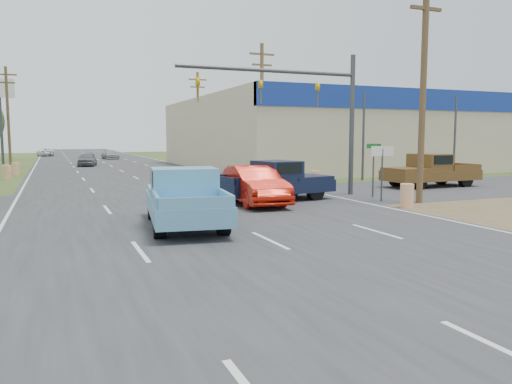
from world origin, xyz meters
name	(u,v)px	position (x,y,z in m)	size (l,w,h in m)	color
ground	(511,355)	(0.00, 0.00, 0.00)	(200.00, 200.00, 0.00)	#35441B
main_road	(121,171)	(0.00, 40.00, 0.01)	(15.00, 180.00, 0.02)	#2D2D30
cross_road	(183,200)	(0.00, 18.00, 0.01)	(120.00, 10.00, 0.02)	#2D2D30
dirt_verge	(500,210)	(11.00, 10.00, 0.01)	(8.00, 18.00, 0.01)	brown
big_box_store	(418,134)	(32.00, 39.93, 3.31)	(50.00, 28.10, 6.60)	#B7A88C
utility_pole_1	(423,82)	(9.50, 13.00, 5.32)	(2.00, 0.28, 10.00)	#4C3823
utility_pole_2	(262,106)	(9.50, 31.00, 5.32)	(2.00, 0.28, 10.00)	#4C3823
utility_pole_3	(198,116)	(9.50, 49.00, 5.32)	(2.00, 0.28, 10.00)	#4C3823
utility_pole_6	(8,114)	(-9.50, 52.00, 5.32)	(2.00, 0.28, 10.00)	#4C3823
tree_3	(408,120)	(55.00, 70.00, 6.19)	(8.40, 8.40, 10.40)	#422D19
tree_5	(233,123)	(30.00, 95.00, 5.88)	(7.98, 7.98, 9.88)	#422D19
barrel_0	(407,196)	(8.00, 12.00, 0.50)	(0.56, 0.56, 1.00)	orange
barrel_1	(315,180)	(8.40, 20.50, 0.50)	(0.56, 0.56, 1.00)	orange
barrel_2	(7,172)	(-8.50, 34.00, 0.50)	(0.56, 0.56, 1.00)	orange
barrel_3	(16,169)	(-8.20, 38.00, 0.50)	(0.56, 0.56, 1.00)	orange
pole_sign_left_far	(0,98)	(-10.50, 56.00, 7.17)	(3.00, 0.35, 9.20)	#3F3F44
lane_sign	(382,160)	(8.20, 14.00, 1.90)	(1.20, 0.08, 2.52)	#3F3F44
street_name_sign	(373,165)	(8.80, 15.50, 1.61)	(0.80, 0.08, 2.61)	#3F3F44
signal_mast	(305,98)	(5.82, 17.00, 4.80)	(9.12, 0.40, 7.00)	#3F3F44
red_convertible	(254,185)	(2.51, 15.38, 0.83)	(1.76, 5.05, 1.66)	#B01608
blue_pickup	(184,197)	(-1.62, 11.28, 0.97)	(2.97, 6.04, 1.92)	black
navy_pickup	(277,181)	(3.96, 16.10, 0.93)	(5.87, 3.15, 1.85)	black
brown_pickup	(429,170)	(14.96, 18.60, 0.99)	(5.98, 2.52, 1.95)	black
distant_car_grey	(87,159)	(-2.23, 48.96, 0.70)	(1.65, 4.10, 1.40)	slate
distant_car_silver	(110,155)	(1.79, 65.54, 0.62)	(1.75, 4.30, 1.25)	#9A9A9E
distant_car_white	(45,152)	(-6.50, 80.56, 0.63)	(2.10, 4.56, 1.27)	white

